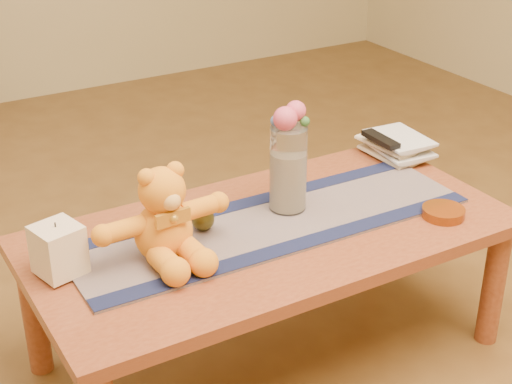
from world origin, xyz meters
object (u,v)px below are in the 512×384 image
glass_vase (288,169)px  amber_dish (443,212)px  teddy_bear (163,213)px  tv_remote (381,139)px  bronze_ball (203,219)px  book_bottom (377,158)px  pillar_candle (58,250)px

glass_vase → amber_dish: (0.38, -0.27, -0.12)m
teddy_bear → amber_dish: teddy_bear is taller
glass_vase → tv_remote: glass_vase is taller
bronze_ball → book_bottom: (0.74, 0.14, -0.03)m
teddy_bear → amber_dish: bearing=-17.0°
pillar_candle → glass_vase: glass_vase is taller
teddy_bear → bronze_ball: teddy_bear is taller
pillar_candle → tv_remote: bearing=7.0°
teddy_bear → amber_dish: (0.81, -0.21, -0.12)m
book_bottom → glass_vase: bearing=-164.1°
bronze_ball → glass_vase: bearing=-2.1°
teddy_bear → book_bottom: 0.92m
amber_dish → tv_remote: bearing=78.5°
teddy_bear → pillar_candle: teddy_bear is taller
glass_vase → teddy_bear: bearing=-172.3°
book_bottom → bronze_ball: bearing=-171.4°
glass_vase → tv_remote: size_ratio=1.62×
teddy_bear → glass_vase: glass_vase is taller
pillar_candle → bronze_ball: 0.42m
teddy_bear → bronze_ball: size_ratio=5.49×
book_bottom → pillar_candle: bearing=-174.5°
teddy_bear → amber_dish: size_ratio=2.90×
glass_vase → tv_remote: (0.46, 0.14, -0.05)m
teddy_bear → tv_remote: bearing=10.0°
teddy_bear → glass_vase: size_ratio=1.42×
book_bottom → tv_remote: bearing=-93.0°
tv_remote → amber_dish: bearing=-100.5°
bronze_ball → tv_remote: 0.75m
pillar_candle → book_bottom: size_ratio=0.60×
pillar_candle → amber_dish: 1.11m
pillar_candle → tv_remote: (1.16, 0.14, 0.01)m
pillar_candle → glass_vase: bearing=0.3°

